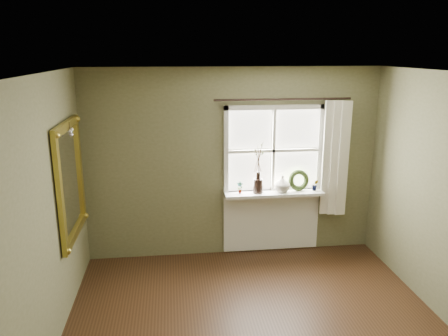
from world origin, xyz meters
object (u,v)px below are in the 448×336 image
object	(u,v)px
cream_vase	(282,184)
wreath	(299,182)
dark_jug	(258,186)
gilt_mirror	(70,181)

from	to	relation	value
cream_vase	wreath	xyz separation A→B (m)	(0.24, 0.04, -0.00)
cream_vase	wreath	bearing A→B (deg)	9.39
cream_vase	dark_jug	bearing A→B (deg)	180.00
dark_jug	cream_vase	world-z (taller)	cream_vase
gilt_mirror	wreath	bearing A→B (deg)	14.78
wreath	dark_jug	bearing A→B (deg)	176.80
dark_jug	wreath	size ratio (longest dim) A/B	0.66
wreath	gilt_mirror	distance (m)	2.99
dark_jug	wreath	bearing A→B (deg)	3.95
wreath	gilt_mirror	size ratio (longest dim) A/B	0.22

